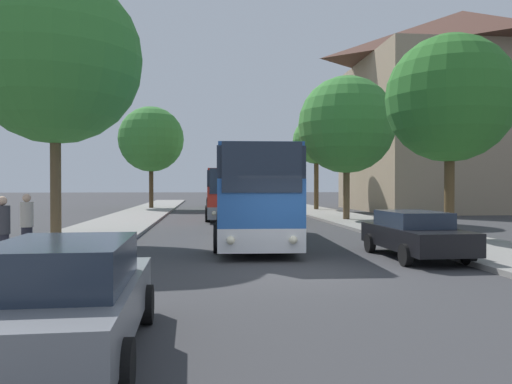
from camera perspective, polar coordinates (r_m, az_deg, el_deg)
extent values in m
plane|color=#38383A|center=(12.51, 4.43, -9.42)|extent=(300.00, 300.00, 0.00)
cube|color=gray|center=(48.31, 22.47, 5.89)|extent=(18.33, 15.23, 13.18)
pyramid|color=#513328|center=(49.90, 22.52, 16.09)|extent=(18.33, 15.23, 4.57)
cube|color=silver|center=(19.78, -0.53, -3.84)|extent=(2.97, 11.28, 0.70)
cube|color=#285BA8|center=(19.72, -0.53, -0.76)|extent=(2.97, 11.28, 1.43)
cube|color=#232D3D|center=(19.73, -0.53, 2.70)|extent=(2.99, 11.06, 0.95)
cube|color=#285BA8|center=(19.75, -0.53, 4.25)|extent=(2.92, 11.06, 0.12)
cube|color=#232D3D|center=(14.11, 0.70, 2.87)|extent=(2.29, 0.15, 1.45)
sphere|color=#F4EAC1|center=(14.13, -2.91, -5.55)|extent=(0.24, 0.24, 0.24)
sphere|color=#F4EAC1|center=(14.26, 4.28, -5.49)|extent=(0.24, 0.24, 0.24)
cylinder|color=black|center=(16.42, -4.34, -5.23)|extent=(0.34, 1.01, 1.00)
cylinder|color=black|center=(16.58, 4.50, -5.17)|extent=(0.34, 1.01, 1.00)
cylinder|color=black|center=(23.11, -4.13, -3.49)|extent=(0.34, 1.01, 1.00)
cylinder|color=black|center=(23.23, 2.15, -3.47)|extent=(0.34, 1.01, 1.00)
cube|color=gray|center=(33.69, -3.32, -1.95)|extent=(2.72, 11.10, 0.70)
cube|color=red|center=(33.66, -3.32, -0.37)|extent=(2.72, 11.10, 1.16)
cube|color=#232D3D|center=(33.65, -3.32, 1.43)|extent=(2.74, 10.87, 0.95)
cube|color=red|center=(33.66, -3.32, 2.34)|extent=(2.67, 10.87, 0.12)
cube|color=#232D3D|center=(28.10, -3.01, 1.26)|extent=(2.29, 0.10, 1.45)
sphere|color=#F4EAC1|center=(28.10, -4.82, -2.41)|extent=(0.24, 0.24, 0.24)
sphere|color=#F4EAC1|center=(28.16, -1.20, -2.41)|extent=(0.24, 0.24, 0.24)
cylinder|color=black|center=(30.37, -5.54, -2.48)|extent=(0.32, 1.00, 1.00)
cylinder|color=black|center=(30.45, -0.76, -2.47)|extent=(0.32, 1.00, 1.00)
cylinder|color=black|center=(37.00, -5.43, -1.90)|extent=(0.32, 1.00, 1.00)
cylinder|color=black|center=(37.06, -1.50, -1.90)|extent=(0.32, 1.00, 1.00)
cube|color=#238942|center=(48.26, -4.08, -1.14)|extent=(2.46, 10.67, 0.70)
cube|color=silver|center=(48.23, -4.08, 0.05)|extent=(2.46, 10.67, 1.29)
cube|color=#232D3D|center=(48.23, -4.08, 1.38)|extent=(2.49, 10.45, 0.95)
cube|color=silver|center=(48.24, -4.08, 2.01)|extent=(2.41, 10.45, 0.12)
cube|color=#232D3D|center=(42.88, -3.90, 1.26)|extent=(2.16, 0.07, 1.45)
sphere|color=#F4EAC1|center=(42.87, -5.02, -1.33)|extent=(0.24, 0.24, 0.24)
sphere|color=#F4EAC1|center=(42.92, -2.78, -1.32)|extent=(0.24, 0.24, 0.24)
cylinder|color=black|center=(45.05, -5.50, -1.43)|extent=(0.31, 1.00, 1.00)
cylinder|color=black|center=(45.12, -2.45, -1.42)|extent=(0.31, 1.00, 1.00)
cylinder|color=black|center=(51.44, -5.51, -1.16)|extent=(0.31, 1.00, 1.00)
cylinder|color=black|center=(51.50, -2.83, -1.16)|extent=(0.31, 1.00, 1.00)
cube|color=slate|center=(7.05, -20.77, -12.26)|extent=(1.91, 4.55, 0.63)
cube|color=#232D3D|center=(6.77, -21.14, -7.63)|extent=(1.63, 2.39, 0.57)
cylinder|color=black|center=(8.67, -24.44, -11.97)|extent=(0.22, 0.63, 0.62)
cylinder|color=black|center=(8.34, -12.39, -12.43)|extent=(0.22, 0.63, 0.62)
cylinder|color=black|center=(5.67, -14.92, -18.85)|extent=(0.22, 0.63, 0.62)
cube|color=black|center=(15.93, 17.70, -4.98)|extent=(1.88, 4.61, 0.64)
cube|color=#232D3D|center=(16.05, 17.44, -2.95)|extent=(1.63, 2.41, 0.47)
cylinder|color=black|center=(15.12, 23.10, -6.52)|extent=(0.21, 0.62, 0.62)
cylinder|color=black|center=(14.31, 16.73, -6.91)|extent=(0.21, 0.62, 0.62)
cylinder|color=black|center=(17.63, 18.48, -5.48)|extent=(0.21, 0.62, 0.62)
cylinder|color=black|center=(16.94, 12.88, -5.71)|extent=(0.21, 0.62, 0.62)
cylinder|color=#23232D|center=(15.84, -24.71, -5.22)|extent=(0.30, 0.30, 0.86)
cylinder|color=#B2A899|center=(15.78, -24.73, -2.35)|extent=(0.36, 0.36, 0.72)
sphere|color=tan|center=(15.76, -24.74, -0.62)|extent=(0.23, 0.23, 0.23)
cylinder|color=#23232D|center=(13.93, -26.98, -6.06)|extent=(0.30, 0.30, 0.85)
cylinder|color=#333338|center=(13.86, -27.00, -2.85)|extent=(0.36, 0.36, 0.71)
sphere|color=tan|center=(13.83, -27.01, -0.90)|extent=(0.23, 0.23, 0.23)
cylinder|color=#47331E|center=(47.16, -11.89, 0.71)|extent=(0.40, 0.40, 4.09)
sphere|color=#387F33|center=(47.36, -11.90, 5.93)|extent=(6.02, 6.02, 6.02)
cylinder|color=brown|center=(20.41, -21.92, 1.17)|extent=(0.40, 0.40, 4.46)
sphere|color=#387F33|center=(20.97, -21.99, 14.04)|extent=(6.52, 6.52, 6.52)
cylinder|color=#513D23|center=(43.75, 6.90, 0.97)|extent=(0.40, 0.40, 4.46)
sphere|color=#428938|center=(43.93, 6.91, 5.89)|extent=(4.11, 4.11, 4.11)
cylinder|color=brown|center=(31.13, 10.29, 0.22)|extent=(0.40, 0.40, 3.56)
sphere|color=#387F33|center=(31.35, 10.31, 7.57)|extent=(5.94, 5.94, 5.94)
cylinder|color=#513D23|center=(21.51, 21.22, 0.06)|extent=(0.40, 0.40, 3.64)
sphere|color=#2D7028|center=(21.79, 21.27, 9.92)|extent=(5.10, 5.10, 5.10)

